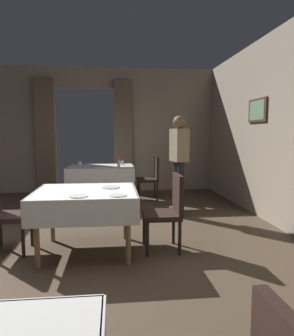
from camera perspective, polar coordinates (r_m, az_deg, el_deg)
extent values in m
plane|color=#4C3D2D|center=(3.82, -16.61, -15.68)|extent=(10.08, 10.08, 0.00)
cube|color=#47331E|center=(5.66, 19.75, 9.99)|extent=(0.03, 0.64, 0.40)
cube|color=#668C66|center=(5.65, 19.60, 10.00)|extent=(0.01, 0.52, 0.33)
cube|color=gray|center=(8.12, -25.26, 6.32)|extent=(2.50, 0.12, 3.00)
cube|color=gray|center=(7.79, 3.21, 6.94)|extent=(2.50, 0.12, 3.00)
cube|color=gray|center=(7.83, -11.54, 16.02)|extent=(1.40, 0.12, 0.50)
cube|color=#70604C|center=(7.71, -18.26, 5.46)|extent=(0.44, 0.14, 2.68)
cube|color=#70604C|center=(7.55, -4.40, 5.74)|extent=(0.44, 0.14, 2.68)
cylinder|color=olive|center=(3.50, -19.70, -11.67)|extent=(0.06, 0.06, 0.71)
cylinder|color=olive|center=(3.41, -3.50, -11.79)|extent=(0.06, 0.06, 0.71)
cylinder|color=olive|center=(4.28, -17.10, -8.28)|extent=(0.06, 0.06, 0.71)
cylinder|color=olive|center=(4.21, -4.04, -8.27)|extent=(0.06, 0.06, 0.71)
cube|color=olive|center=(3.73, -11.23, -4.44)|extent=(1.12, 0.99, 0.03)
cube|color=white|center=(3.73, -11.24, -4.14)|extent=(1.18, 1.05, 0.01)
cube|color=white|center=(3.25, -12.00, -8.21)|extent=(1.18, 0.02, 0.28)
cube|color=white|center=(4.27, -10.58, -4.68)|extent=(1.18, 0.02, 0.28)
cube|color=white|center=(3.85, -20.00, -6.15)|extent=(0.02, 1.05, 0.28)
cube|color=white|center=(3.75, -2.14, -6.10)|extent=(0.02, 1.05, 0.28)
cylinder|color=olive|center=(6.23, -13.79, -3.66)|extent=(0.06, 0.06, 0.71)
cylinder|color=olive|center=(6.18, -3.40, -3.56)|extent=(0.06, 0.06, 0.71)
cylinder|color=olive|center=(6.94, -13.00, -2.62)|extent=(0.06, 0.06, 0.71)
cylinder|color=olive|center=(6.90, -3.70, -2.52)|extent=(0.06, 0.06, 0.71)
cube|color=olive|center=(6.49, -8.53, 0.15)|extent=(1.28, 0.89, 0.03)
cube|color=white|center=(6.49, -8.53, 0.33)|extent=(1.34, 0.95, 0.01)
cube|color=white|center=(6.03, -8.69, -1.42)|extent=(1.34, 0.02, 0.28)
cube|color=white|center=(6.97, -8.36, -0.37)|extent=(1.34, 0.02, 0.28)
cube|color=white|center=(6.56, -14.38, -0.92)|extent=(0.02, 0.95, 0.28)
cube|color=white|center=(6.51, -2.60, -0.78)|extent=(0.02, 0.95, 0.28)
cylinder|color=black|center=(3.65, 0.08, -12.94)|extent=(0.04, 0.04, 0.42)
cylinder|color=black|center=(4.01, -0.53, -11.16)|extent=(0.04, 0.04, 0.42)
cylinder|color=black|center=(3.71, 6.07, -12.66)|extent=(0.04, 0.04, 0.42)
cylinder|color=black|center=(4.06, 4.91, -10.95)|extent=(0.04, 0.04, 0.42)
cube|color=black|center=(3.79, 2.65, -8.67)|extent=(0.44, 0.44, 0.06)
cube|color=black|center=(3.77, 5.69, -4.80)|extent=(0.05, 0.42, 0.48)
cylinder|color=black|center=(4.24, -20.51, -10.60)|extent=(0.04, 0.04, 0.42)
cylinder|color=black|center=(3.89, -21.91, -12.19)|extent=(0.04, 0.04, 0.42)
cylinder|color=black|center=(4.35, -25.45, -10.39)|extent=(0.04, 0.04, 0.42)
cube|color=black|center=(4.06, -23.93, -8.21)|extent=(0.44, 0.44, 0.06)
cylinder|color=black|center=(6.45, -1.44, -4.44)|extent=(0.04, 0.04, 0.42)
cylinder|color=black|center=(6.82, -1.71, -3.85)|extent=(0.04, 0.04, 0.42)
cylinder|color=black|center=(6.49, 1.91, -4.38)|extent=(0.04, 0.04, 0.42)
cylinder|color=black|center=(6.86, 1.46, -3.79)|extent=(0.04, 0.04, 0.42)
cube|color=black|center=(6.62, 0.05, -2.19)|extent=(0.44, 0.44, 0.06)
cube|color=black|center=(6.61, 1.78, 0.02)|extent=(0.05, 0.42, 0.48)
cylinder|color=white|center=(3.37, -12.61, -5.09)|extent=(0.21, 0.21, 0.01)
cylinder|color=white|center=(3.85, -6.77, -3.58)|extent=(0.22, 0.22, 0.01)
cylinder|color=white|center=(3.35, -5.44, -5.05)|extent=(0.20, 0.20, 0.01)
cylinder|color=silver|center=(6.18, -5.23, 0.78)|extent=(0.06, 0.06, 0.14)
sphere|color=#D84C8C|center=(6.17, -5.24, 1.72)|extent=(0.07, 0.07, 0.07)
cylinder|color=silver|center=(6.72, -4.60, 1.00)|extent=(0.06, 0.06, 0.09)
cylinder|color=silver|center=(6.72, -12.33, 0.86)|extent=(0.08, 0.08, 0.08)
cylinder|color=white|center=(6.26, -8.34, 0.21)|extent=(0.24, 0.24, 0.01)
cylinder|color=black|center=(5.24, 6.24, -4.04)|extent=(0.12, 0.12, 0.95)
cylinder|color=black|center=(5.41, 5.50, -3.72)|extent=(0.12, 0.12, 0.95)
cube|color=gray|center=(5.24, 5.96, 4.22)|extent=(0.28, 0.39, 0.55)
sphere|color=brown|center=(5.24, 6.01, 8.42)|extent=(0.22, 0.22, 0.22)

